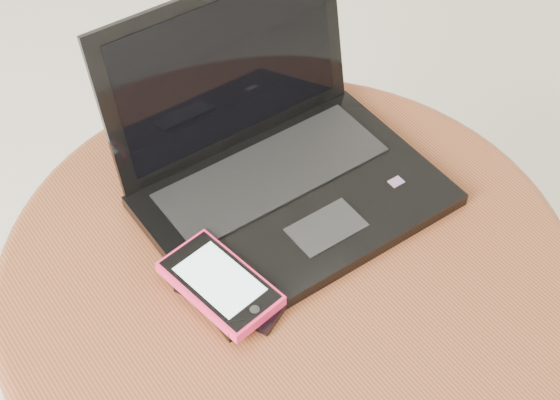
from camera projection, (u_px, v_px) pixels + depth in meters
table at (288, 316)px, 0.98m from camera, size 0.64×0.64×0.51m
laptop at (275, 162)px, 0.95m from camera, size 0.33×0.27×0.21m
phone_black at (234, 290)px, 0.87m from camera, size 0.10×0.13×0.01m
phone_pink at (220, 283)px, 0.86m from camera, size 0.09×0.14×0.02m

